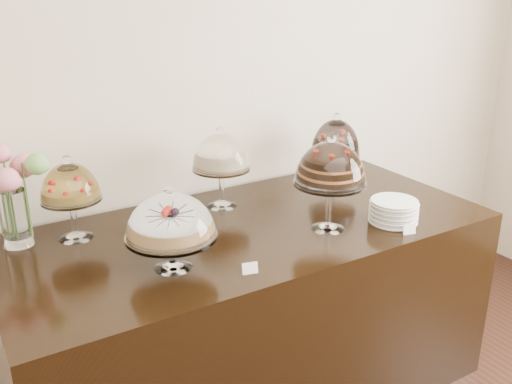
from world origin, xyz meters
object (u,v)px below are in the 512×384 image
cake_stand_choco_layer (330,167)px  plate_stack (394,211)px  cake_stand_fruit_tart (70,186)px  flower_vase (12,186)px  cake_stand_sugar_sponge (170,220)px  display_counter (251,312)px  cake_stand_cheesecake (221,155)px  cake_stand_dark_choco (336,141)px

cake_stand_choco_layer → plate_stack: cake_stand_choco_layer is taller
cake_stand_fruit_tart → flower_vase: (-0.21, 0.06, 0.02)m
cake_stand_sugar_sponge → plate_stack: (1.04, -0.12, -0.15)m
display_counter → cake_stand_fruit_tart: bearing=158.0°
display_counter → plate_stack: bearing=-27.3°
cake_stand_sugar_sponge → cake_stand_fruit_tart: bearing=118.1°
cake_stand_choco_layer → cake_stand_cheesecake: bearing=119.7°
cake_stand_cheesecake → flower_vase: flower_vase is taller
cake_stand_fruit_tart → plate_stack: size_ratio=1.72×
display_counter → plate_stack: 0.83m
cake_stand_dark_choco → plate_stack: bearing=-100.7°
display_counter → flower_vase: size_ratio=5.00×
cake_stand_sugar_sponge → cake_stand_cheesecake: cake_stand_cheesecake is taller
cake_stand_fruit_tart → cake_stand_cheesecake: bearing=-0.1°
display_counter → cake_stand_fruit_tart: 1.02m
cake_stand_choco_layer → cake_stand_fruit_tart: size_ratio=1.17×
cake_stand_dark_choco → flower_vase: flower_vase is taller
display_counter → plate_stack: size_ratio=10.20×
cake_stand_sugar_sponge → display_counter: bearing=21.8°
cake_stand_choco_layer → display_counter: bearing=144.6°
display_counter → cake_stand_sugar_sponge: 0.81m
flower_vase → display_counter: bearing=-20.4°
cake_stand_fruit_tart → cake_stand_sugar_sponge: bearing=-61.9°
cake_stand_sugar_sponge → flower_vase: bearing=131.5°
cake_stand_sugar_sponge → cake_stand_choco_layer: size_ratio=0.81×
display_counter → cake_stand_choco_layer: cake_stand_choco_layer is taller
cake_stand_cheesecake → plate_stack: cake_stand_cheesecake is taller
cake_stand_fruit_tart → plate_stack: (1.29, -0.58, -0.18)m
cake_stand_choco_layer → flower_vase: size_ratio=0.99×
cake_stand_cheesecake → cake_stand_dark_choco: (0.68, -0.02, -0.02)m
cake_stand_choco_layer → cake_stand_cheesecake: (-0.28, 0.48, -0.03)m
cake_stand_choco_layer → cake_stand_fruit_tart: cake_stand_choco_layer is taller
cake_stand_sugar_sponge → cake_stand_dark_choco: (1.14, 0.45, 0.04)m
cake_stand_fruit_tart → flower_vase: size_ratio=0.84×
display_counter → flower_vase: bearing=159.6°
cake_stand_dark_choco → flower_vase: size_ratio=0.88×
display_counter → plate_stack: (0.58, -0.30, 0.50)m
cake_stand_sugar_sponge → plate_stack: 1.05m
display_counter → cake_stand_cheesecake: (0.01, 0.28, 0.71)m
cake_stand_sugar_sponge → flower_vase: (-0.46, 0.52, 0.06)m
cake_stand_dark_choco → plate_stack: (-0.11, -0.57, -0.18)m
cake_stand_choco_layer → flower_vase: (-1.20, 0.54, -0.03)m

